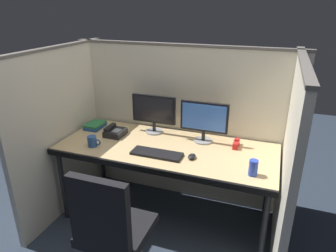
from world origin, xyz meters
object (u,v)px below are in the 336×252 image
object	(u,v)px
monitor_right	(204,119)
red_stapler	(236,144)
keyboard_main	(157,154)
office_chair	(115,246)
computer_mouse	(192,156)
book_stack	(95,125)
monitor_left	(154,111)
desk	(166,153)
desk_phone	(115,132)
coffee_mug	(92,141)
soda_can	(253,168)

from	to	relation	value
monitor_right	red_stapler	bearing A→B (deg)	-1.66
monitor_right	keyboard_main	size ratio (longest dim) A/B	1.00
red_stapler	office_chair	bearing A→B (deg)	-120.88
monitor_right	computer_mouse	bearing A→B (deg)	-91.06
keyboard_main	book_stack	size ratio (longest dim) A/B	2.00
monitor_left	monitor_right	distance (m)	0.50
desk	desk_phone	xyz separation A→B (m)	(-0.55, 0.09, 0.08)
office_chair	computer_mouse	distance (m)	0.89
computer_mouse	desk_phone	size ratio (longest dim) A/B	0.51
computer_mouse	monitor_left	bearing A→B (deg)	141.27
office_chair	computer_mouse	size ratio (longest dim) A/B	10.16
book_stack	coffee_mug	bearing A→B (deg)	-60.32
desk	office_chair	bearing A→B (deg)	-94.29
monitor_left	red_stapler	distance (m)	0.83
office_chair	red_stapler	bearing A→B (deg)	59.52
keyboard_main	computer_mouse	world-z (taller)	computer_mouse
monitor_right	desk_phone	bearing A→B (deg)	-169.58
monitor_right	office_chair	bearing A→B (deg)	-107.51
keyboard_main	red_stapler	xyz separation A→B (m)	(0.60, 0.38, 0.02)
desk	computer_mouse	bearing A→B (deg)	-22.85
keyboard_main	red_stapler	bearing A→B (deg)	32.78
keyboard_main	coffee_mug	bearing A→B (deg)	-176.31
office_chair	monitor_right	distance (m)	1.28
monitor_right	desk_phone	size ratio (longest dim) A/B	2.26
office_chair	monitor_left	xyz separation A→B (m)	(-0.16, 1.12, 0.59)
monitor_left	desk_phone	xyz separation A→B (m)	(-0.32, -0.20, -0.18)
desk	soda_can	distance (m)	0.80
monitor_left	computer_mouse	distance (m)	0.67
computer_mouse	coffee_mug	bearing A→B (deg)	-174.85
red_stapler	desk_phone	world-z (taller)	desk_phone
coffee_mug	monitor_left	bearing A→B (deg)	50.82
keyboard_main	office_chair	bearing A→B (deg)	-93.55
monitor_left	coffee_mug	world-z (taller)	monitor_left
red_stapler	coffee_mug	bearing A→B (deg)	-160.44
monitor_left	red_stapler	xyz separation A→B (m)	(0.80, -0.05, -0.19)
office_chair	soda_can	size ratio (longest dim) A/B	7.99
desk	soda_can	world-z (taller)	soda_can
monitor_left	soda_can	world-z (taller)	monitor_left
desk	soda_can	xyz separation A→B (m)	(0.76, -0.21, 0.11)
keyboard_main	soda_can	bearing A→B (deg)	-4.13
office_chair	computer_mouse	bearing A→B (deg)	65.73
computer_mouse	monitor_right	bearing A→B (deg)	88.94
office_chair	keyboard_main	bearing A→B (deg)	86.85
book_stack	desk_phone	bearing A→B (deg)	-19.29
monitor_right	book_stack	world-z (taller)	monitor_right
coffee_mug	desk_phone	bearing A→B (deg)	77.10
monitor_right	soda_can	world-z (taller)	monitor_right
office_chair	red_stapler	world-z (taller)	office_chair
desk	office_chair	world-z (taller)	office_chair
computer_mouse	desk_phone	distance (m)	0.84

